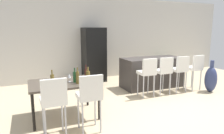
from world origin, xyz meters
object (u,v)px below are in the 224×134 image
kitchen_island (152,72)px  wine_bottle_right (52,80)px  bar_chair_middle (164,70)px  floor_vase (211,79)px  wine_bottle_end (78,77)px  bar_chair_far (195,67)px  wine_glass_left (69,76)px  dining_chair_far (90,94)px  dining_table (64,85)px  refrigerator (94,55)px  bar_chair_left (147,71)px  wine_bottle_middle (88,77)px  wine_bottle_near (75,77)px  potted_plant (167,65)px  dining_chair_near (54,99)px  bar_chair_right (180,68)px  wine_bottle_inner (86,74)px

kitchen_island → wine_bottle_right: wine_bottle_right is taller
bar_chair_middle → floor_vase: 1.50m
wine_bottle_end → bar_chair_far: bearing=9.9°
wine_glass_left → floor_vase: bearing=1.6°
dining_chair_far → wine_glass_left: (-0.19, 0.81, 0.17)m
dining_table → refrigerator: refrigerator is taller
bar_chair_left → wine_bottle_middle: bearing=-159.3°
bar_chair_left → dining_table: bearing=-169.9°
dining_table → wine_bottle_near: 0.30m
refrigerator → wine_bottle_right: bearing=-121.2°
dining_table → potted_plant: bearing=29.7°
bar_chair_far → dining_chair_near: size_ratio=1.00×
wine_bottle_end → wine_bottle_right: bearing=-179.4°
wine_glass_left → dining_chair_near: bearing=-117.2°
wine_glass_left → potted_plant: bearing=30.6°
kitchen_island → bar_chair_left: size_ratio=1.82×
dining_chair_near → bar_chair_right: bearing=18.9°
wine_bottle_middle → wine_bottle_right: bearing=176.0°
dining_chair_far → wine_bottle_middle: bearing=76.4°
wine_bottle_end → wine_glass_left: bearing=121.3°
bar_chair_right → dining_table: (-3.33, -0.40, -0.02)m
bar_chair_middle → refrigerator: 2.58m
bar_chair_far → bar_chair_middle: bearing=-180.0°
bar_chair_middle → potted_plant: bearing=50.7°
bar_chair_left → bar_chair_middle: bearing=-0.0°
bar_chair_right → floor_vase: bearing=-19.9°
bar_chair_left → potted_plant: bar_chair_left is taller
bar_chair_left → bar_chair_far: same height
wine_bottle_near → wine_bottle_right: bearing=-164.5°
kitchen_island → wine_glass_left: kitchen_island is taller
dining_table → refrigerator: bearing=60.4°
wine_bottle_middle → wine_glass_left: size_ratio=1.89×
wine_bottle_end → wine_bottle_inner: bearing=43.5°
wine_bottle_inner → refrigerator: refrigerator is taller
bar_chair_far → dining_table: size_ratio=0.78×
bar_chair_left → floor_vase: 2.00m
bar_chair_far → wine_glass_left: 3.80m
dining_table → wine_bottle_middle: bearing=-33.2°
bar_chair_far → floor_vase: bar_chair_far is taller
dining_table → wine_glass_left: 0.22m
wine_bottle_inner → wine_bottle_near: bearing=-158.9°
bar_chair_left → dining_chair_near: same height
wine_bottle_middle → bar_chair_middle: bearing=16.4°
bar_chair_far → refrigerator: size_ratio=0.57×
dining_chair_near → potted_plant: size_ratio=1.79×
dining_chair_far → wine_bottle_right: bearing=132.1°
wine_bottle_middle → bar_chair_far: bearing=11.3°
kitchen_island → wine_glass_left: (-2.82, -1.22, 0.40)m
wine_bottle_end → potted_plant: 5.23m
bar_chair_left → dining_chair_far: (-1.95, -1.24, 0.00)m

